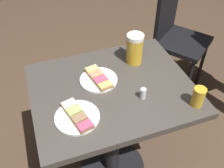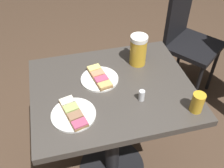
{
  "view_description": "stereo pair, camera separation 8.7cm",
  "coord_description": "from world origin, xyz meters",
  "px_view_note": "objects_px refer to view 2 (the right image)",
  "views": [
    {
      "loc": [
        0.88,
        -0.31,
        1.64
      ],
      "look_at": [
        0.0,
        0.0,
        0.78
      ],
      "focal_mm": 41.79,
      "sensor_mm": 36.0,
      "label": 1
    },
    {
      "loc": [
        0.9,
        -0.23,
        1.64
      ],
      "look_at": [
        0.0,
        0.0,
        0.78
      ],
      "focal_mm": 41.79,
      "sensor_mm": 36.0,
      "label": 2
    }
  ],
  "objects_px": {
    "plate_near": "(73,114)",
    "cafe_chair": "(187,37)",
    "beer_mug": "(138,50)",
    "beer_glass_small": "(197,103)",
    "plate_far": "(100,78)",
    "salt_shaker": "(142,95)"
  },
  "relations": [
    {
      "from": "plate_near",
      "to": "cafe_chair",
      "type": "height_order",
      "value": "cafe_chair"
    },
    {
      "from": "beer_mug",
      "to": "beer_glass_small",
      "type": "relative_size",
      "value": 1.77
    },
    {
      "from": "cafe_chair",
      "to": "beer_mug",
      "type": "bearing_deg",
      "value": 2.75
    },
    {
      "from": "beer_mug",
      "to": "plate_far",
      "type": "bearing_deg",
      "value": -68.45
    },
    {
      "from": "plate_near",
      "to": "plate_far",
      "type": "height_order",
      "value": "same"
    },
    {
      "from": "plate_far",
      "to": "salt_shaker",
      "type": "bearing_deg",
      "value": 40.71
    },
    {
      "from": "plate_near",
      "to": "salt_shaker",
      "type": "bearing_deg",
      "value": 93.1
    },
    {
      "from": "beer_mug",
      "to": "cafe_chair",
      "type": "xyz_separation_m",
      "value": [
        -0.48,
        0.59,
        -0.31
      ]
    },
    {
      "from": "plate_near",
      "to": "plate_far",
      "type": "relative_size",
      "value": 1.03
    },
    {
      "from": "beer_glass_small",
      "to": "cafe_chair",
      "type": "height_order",
      "value": "cafe_chair"
    },
    {
      "from": "plate_far",
      "to": "cafe_chair",
      "type": "distance_m",
      "value": 1.02
    },
    {
      "from": "salt_shaker",
      "to": "beer_glass_small",
      "type": "bearing_deg",
      "value": 60.78
    },
    {
      "from": "plate_far",
      "to": "beer_mug",
      "type": "xyz_separation_m",
      "value": [
        -0.09,
        0.23,
        0.07
      ]
    },
    {
      "from": "beer_mug",
      "to": "cafe_chair",
      "type": "height_order",
      "value": "beer_mug"
    },
    {
      "from": "plate_near",
      "to": "salt_shaker",
      "type": "xyz_separation_m",
      "value": [
        -0.02,
        0.32,
        0.02
      ]
    },
    {
      "from": "plate_near",
      "to": "salt_shaker",
      "type": "height_order",
      "value": "salt_shaker"
    },
    {
      "from": "cafe_chair",
      "to": "plate_far",
      "type": "bearing_deg",
      "value": -1.6
    },
    {
      "from": "beer_mug",
      "to": "salt_shaker",
      "type": "distance_m",
      "value": 0.29
    },
    {
      "from": "beer_mug",
      "to": "beer_glass_small",
      "type": "distance_m",
      "value": 0.42
    },
    {
      "from": "beer_glass_small",
      "to": "salt_shaker",
      "type": "xyz_separation_m",
      "value": [
        -0.12,
        -0.21,
        -0.02
      ]
    },
    {
      "from": "beer_mug",
      "to": "cafe_chair",
      "type": "distance_m",
      "value": 0.82
    },
    {
      "from": "plate_far",
      "to": "salt_shaker",
      "type": "relative_size",
      "value": 3.54
    }
  ]
}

